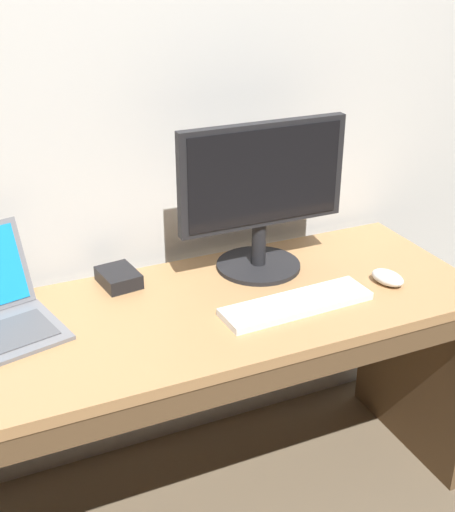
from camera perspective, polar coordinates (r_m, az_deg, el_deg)
name	(u,v)px	position (r m, az deg, el deg)	size (l,w,h in m)	color
ground_plane	(194,507)	(2.30, -2.80, -20.34)	(14.00, 14.00, 0.00)	brown
desk	(192,374)	(1.95, -3.01, -9.85)	(1.67, 0.60, 0.72)	#A87A4C
external_monitor	(262,191)	(1.96, 2.93, 5.50)	(0.51, 0.26, 0.45)	black
wired_keyboard	(297,304)	(1.86, 5.82, -4.00)	(0.43, 0.14, 0.02)	white
computer_mouse	(388,278)	(2.02, 13.31, -1.78)	(0.06, 0.11, 0.04)	white
external_drive_box	(119,278)	(1.99, -9.14, -1.80)	(0.10, 0.13, 0.04)	black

